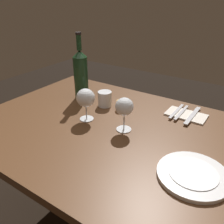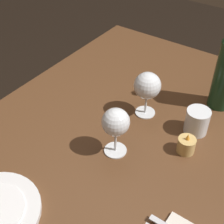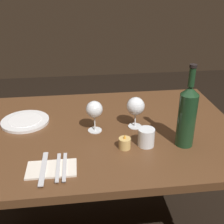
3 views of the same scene
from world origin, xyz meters
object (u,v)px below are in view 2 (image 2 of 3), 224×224
at_px(wine_glass_right, 116,123).
at_px(water_tumbler, 197,122).
at_px(votive_candle, 186,145).
at_px(wine_glass_left, 148,87).

height_order(wine_glass_right, water_tumbler, wine_glass_right).
distance_m(water_tumbler, votive_candle, 0.10).
distance_m(wine_glass_right, votive_candle, 0.22).
bearing_deg(water_tumbler, wine_glass_left, -85.04).
relative_size(wine_glass_left, wine_glass_right, 1.01).
distance_m(wine_glass_right, water_tumbler, 0.27).
bearing_deg(water_tumbler, wine_glass_right, -36.33).
distance_m(wine_glass_left, water_tumbler, 0.18).
bearing_deg(water_tumbler, votive_candle, 6.82).
distance_m(wine_glass_left, votive_candle, 0.21).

